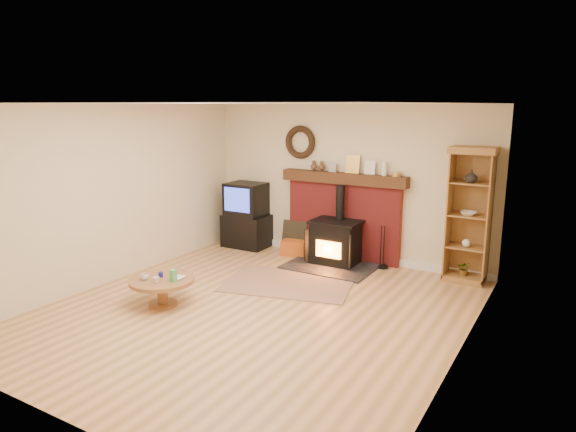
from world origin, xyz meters
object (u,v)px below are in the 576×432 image
Objects in this scene: wood_stove at (335,244)px; coffee_table at (162,283)px; tv_unit at (246,216)px; curio_cabinet at (469,215)px.

coffee_table is at bearing -113.88° from wood_stove.
wood_stove reaches higher than tv_unit.
curio_cabinet is at bearing 1.28° from tv_unit.
curio_cabinet is 4.46m from coffee_table.
tv_unit is at bearing 103.22° from coffee_table.
curio_cabinet reaches higher than coffee_table.
tv_unit is 3.94m from curio_cabinet.
wood_stove is at bearing -172.07° from curio_cabinet.
wood_stove is 1.64× the size of coffee_table.
tv_unit is 1.40× the size of coffee_table.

